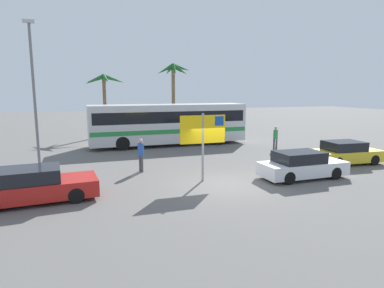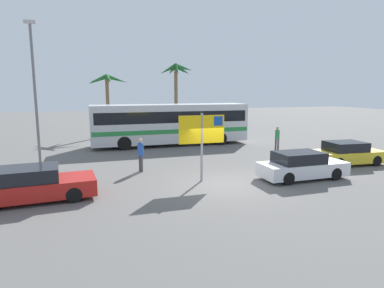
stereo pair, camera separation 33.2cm
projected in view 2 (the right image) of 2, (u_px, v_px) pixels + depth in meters
name	position (u px, v px, depth m)	size (l,w,h in m)	color
ground	(222.00, 185.00, 14.85)	(120.00, 120.00, 0.00)	#605E5B
bus_front_coach	(170.00, 122.00, 25.49)	(12.04, 2.69, 3.17)	silver
ferry_sign	(203.00, 132.00, 15.13)	(2.20, 0.11, 3.20)	gray
car_red	(32.00, 185.00, 12.61)	(4.63, 2.15, 1.32)	red
car_white	(301.00, 166.00, 15.78)	(4.25, 1.67, 1.32)	silver
car_yellow	(347.00, 153.00, 18.90)	(4.05, 2.06, 1.32)	yellow
pedestrian_near_sign	(277.00, 136.00, 23.34)	(0.32, 0.32, 1.70)	#4C4C51
pedestrian_by_bus	(141.00, 152.00, 17.11)	(0.32, 0.32, 1.76)	#4C4C51
lamp_post_left_side	(35.00, 92.00, 16.61)	(0.56, 0.20, 7.64)	slate
palm_tree_seaside	(176.00, 77.00, 30.27)	(3.17, 3.08, 6.72)	brown
palm_tree_inland	(106.00, 86.00, 30.35)	(3.71, 3.81, 5.75)	brown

